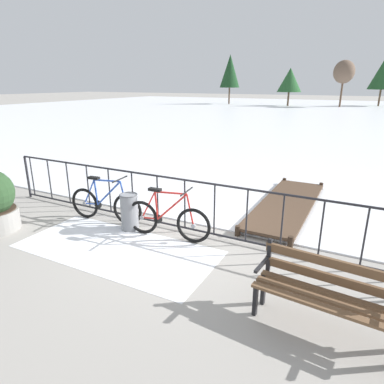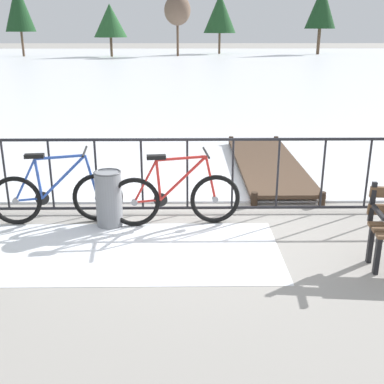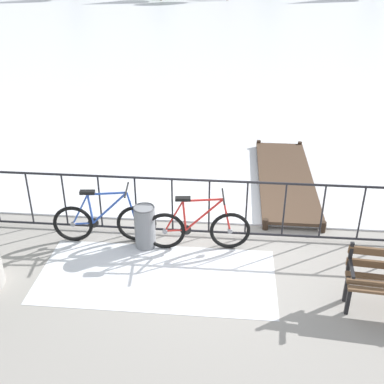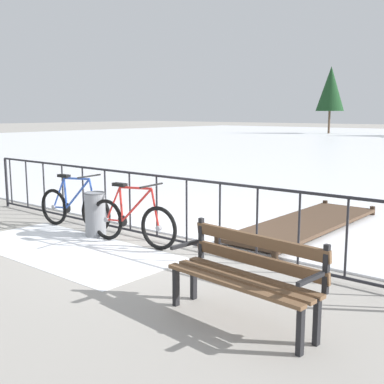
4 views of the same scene
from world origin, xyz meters
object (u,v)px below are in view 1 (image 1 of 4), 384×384
object	(u,v)px
bicycle_near_railing	(105,205)
trash_bin	(129,212)
bicycle_second	(167,219)
park_bench	(327,289)

from	to	relation	value
bicycle_near_railing	trash_bin	xyz separation A→B (m)	(0.69, -0.09, 0.00)
trash_bin	bicycle_second	bearing A→B (deg)	0.90
park_bench	bicycle_near_railing	bearing A→B (deg)	163.93
bicycle_near_railing	bicycle_second	bearing A→B (deg)	-2.90
bicycle_near_railing	trash_bin	distance (m)	0.70
bicycle_near_railing	park_bench	world-z (taller)	bicycle_near_railing
bicycle_second	park_bench	bearing A→B (deg)	-22.50
bicycle_second	trash_bin	distance (m)	0.85
bicycle_second	trash_bin	size ratio (longest dim) A/B	2.33
park_bench	bicycle_second	bearing A→B (deg)	157.50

